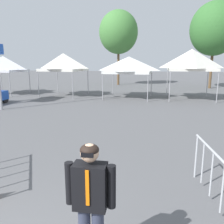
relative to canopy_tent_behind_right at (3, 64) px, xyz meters
name	(u,v)px	position (x,y,z in m)	size (l,w,h in m)	color
canopy_tent_behind_right	(3,64)	(0.00, 0.00, 0.00)	(3.15, 3.15, 3.25)	#9E9EA3
canopy_tent_center	(64,62)	(5.49, 0.10, 0.15)	(3.35, 3.35, 3.44)	#9E9EA3
canopy_tent_left_of_center	(129,65)	(10.84, 0.16, -0.05)	(3.53, 3.53, 3.16)	#9E9EA3
canopy_tent_far_left	(192,60)	(15.44, 0.42, 0.32)	(3.43, 3.43, 3.68)	#9E9EA3
person_foreground	(91,200)	(12.60, -15.28, -1.55)	(0.65, 0.27, 1.78)	#33384C
tree_behind_tents_left	(215,29)	(18.37, 8.68, 3.49)	(4.91, 4.91, 8.78)	brown
tree_behind_tents_center	(119,32)	(8.06, 10.42, 3.62)	(4.58, 4.58, 8.73)	brown
crowd_barrier_by_lift	(212,166)	(14.45, -13.29, -1.83)	(0.38, 2.08, 1.08)	#B7BABF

